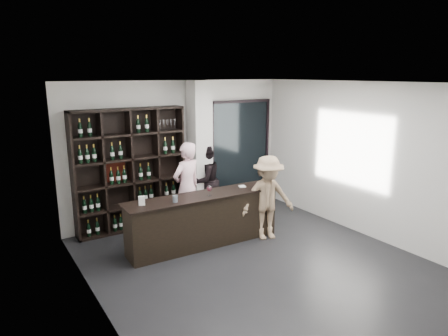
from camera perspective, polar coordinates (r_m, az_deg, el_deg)
floor at (r=6.76m, az=4.61°, el=-13.43°), size 5.00×5.50×0.01m
wine_shelf at (r=7.98m, az=-13.20°, el=-0.28°), size 2.20×0.35×2.40m
structural_column at (r=8.44m, az=-3.45°, el=2.53°), size 0.40×0.40×2.90m
glass_panel at (r=9.26m, az=2.38°, el=3.20°), size 1.60×0.08×2.10m
tasting_counter at (r=7.23m, az=-2.88°, el=-7.41°), size 2.88×0.60×0.94m
taster_pink at (r=7.75m, az=-5.33°, el=-2.79°), size 0.74×0.58×1.77m
taster_black at (r=8.57m, az=-2.70°, el=-1.82°), size 0.90×0.79×1.58m
customer at (r=7.44m, az=6.25°, el=-4.26°), size 1.14×0.83×1.58m
wine_glass at (r=6.98m, az=-2.09°, el=-3.16°), size 0.10×0.10×0.21m
spit_cup at (r=6.71m, az=-6.99°, el=-4.39°), size 0.10×0.10×0.11m
napkin_stack at (r=7.55m, az=2.60°, el=-2.64°), size 0.14×0.14×0.02m
card_stand at (r=6.64m, az=-11.67°, el=-4.60°), size 0.11×0.08×0.15m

